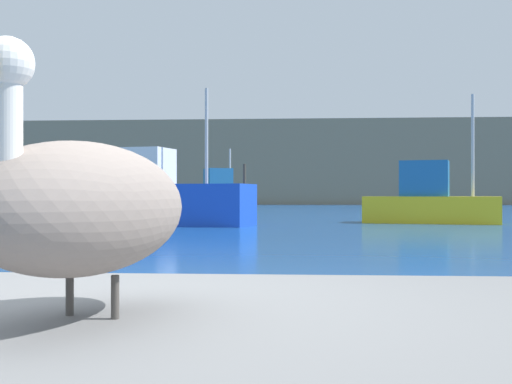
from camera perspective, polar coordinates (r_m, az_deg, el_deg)
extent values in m
cube|color=#7F755B|center=(75.04, 3.17, 2.43)|extent=(140.00, 11.53, 9.10)
ellipsoid|color=gray|center=(2.43, -14.78, -1.41)|extent=(0.85, 1.22, 0.48)
cylinder|color=white|center=(2.13, -20.78, 4.80)|extent=(0.09, 0.09, 0.33)
sphere|color=white|center=(2.16, -20.77, 10.43)|extent=(0.16, 0.16, 0.16)
cylinder|color=#4C4742|center=(2.45, -12.14, -8.91)|extent=(0.03, 0.03, 0.16)
cylinder|color=#4C4742|center=(2.56, -15.88, -8.54)|extent=(0.03, 0.03, 0.16)
cube|color=yellow|center=(26.20, 14.98, -1.50)|extent=(5.35, 2.93, 1.03)
cube|color=#1E6099|center=(26.22, 14.43, 1.13)|extent=(2.10, 1.80, 1.38)
cylinder|color=#B2B2B2|center=(26.21, 18.31, 3.88)|extent=(0.12, 0.12, 3.88)
cube|color=blue|center=(24.42, -9.52, -1.08)|extent=(8.15, 3.73, 1.48)
cube|color=silver|center=(24.64, -10.50, 2.19)|extent=(2.93, 2.23, 1.32)
cylinder|color=#B2B2B2|center=(23.56, -4.32, 4.86)|extent=(0.12, 0.12, 3.43)
cylinder|color=#3F382D|center=(23.02, -1.01, 1.58)|extent=(0.10, 0.10, 0.70)
cube|color=#1E8C4C|center=(41.83, -4.52, -0.88)|extent=(6.00, 4.03, 1.23)
cube|color=#1E6099|center=(42.09, -3.30, 1.01)|extent=(2.05, 2.08, 1.54)
cylinder|color=#B2B2B2|center=(42.33, -2.28, 1.87)|extent=(0.12, 0.12, 2.83)
cylinder|color=#3F382D|center=(42.62, -0.96, 0.43)|extent=(0.10, 0.10, 0.70)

